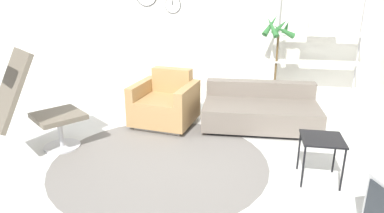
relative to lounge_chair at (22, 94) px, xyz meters
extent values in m
plane|color=silver|center=(1.64, 0.16, -0.77)|extent=(12.00, 12.00, 0.00)
cube|color=silver|center=(1.64, 3.08, 0.63)|extent=(12.00, 0.06, 2.80)
cylinder|color=black|center=(1.02, 3.04, 0.82)|extent=(0.29, 0.01, 0.29)
cylinder|color=white|center=(1.02, 3.04, 0.82)|extent=(0.28, 0.02, 0.28)
cube|color=black|center=(1.02, 3.02, 0.86)|extent=(0.01, 0.01, 0.08)
cylinder|color=slate|center=(1.53, 0.13, -0.77)|extent=(2.46, 2.46, 0.01)
cylinder|color=#BCBCC1|center=(0.22, 0.28, -0.76)|extent=(0.62, 0.62, 0.02)
cylinder|color=#BCBCC1|center=(0.22, 0.28, -0.57)|extent=(0.06, 0.06, 0.35)
cube|color=#6B6051|center=(0.22, 0.28, -0.36)|extent=(0.76, 0.76, 0.06)
cube|color=#6B6051|center=(-0.07, -0.09, 0.07)|extent=(0.70, 0.69, 0.82)
cube|color=silver|center=(1.30, 1.24, -0.74)|extent=(0.77, 0.74, 0.06)
cube|color=#AD8451|center=(1.30, 1.24, -0.53)|extent=(0.70, 0.87, 0.35)
cube|color=#AD8451|center=(1.35, 1.54, -0.18)|extent=(0.61, 0.26, 0.35)
cube|color=#AD8451|center=(1.65, 1.19, -0.44)|extent=(0.24, 0.80, 0.55)
cube|color=#AD8451|center=(0.95, 1.29, -0.44)|extent=(0.24, 0.80, 0.55)
cube|color=black|center=(2.65, 1.39, -0.75)|extent=(1.46, 0.83, 0.05)
cube|color=#70665B|center=(2.65, 1.39, -0.57)|extent=(1.62, 0.97, 0.31)
cube|color=#70665B|center=(2.64, 1.74, -0.30)|extent=(1.59, 0.27, 0.23)
cube|color=black|center=(3.24, 0.05, -0.31)|extent=(0.41, 0.41, 0.02)
cylinder|color=black|center=(3.05, -0.14, -0.55)|extent=(0.02, 0.02, 0.45)
cylinder|color=black|center=(3.42, -0.14, -0.55)|extent=(0.02, 0.02, 0.45)
cylinder|color=black|center=(3.05, 0.23, -0.55)|extent=(0.02, 0.02, 0.45)
cylinder|color=black|center=(3.42, 0.23, -0.55)|extent=(0.02, 0.02, 0.45)
cylinder|color=silver|center=(2.90, 2.64, -0.64)|extent=(0.25, 0.25, 0.25)
cylinder|color=#382819|center=(2.90, 2.64, -0.53)|extent=(0.23, 0.23, 0.02)
cylinder|color=brown|center=(2.90, 2.64, -0.07)|extent=(0.04, 0.04, 0.90)
cone|color=#2D6B33|center=(3.02, 2.66, 0.50)|extent=(0.15, 0.32, 0.30)
cone|color=#2D6B33|center=(2.93, 2.75, 0.50)|extent=(0.30, 0.16, 0.31)
cone|color=#2D6B33|center=(2.77, 2.75, 0.53)|extent=(0.32, 0.37, 0.38)
cone|color=#2D6B33|center=(2.79, 2.57, 0.51)|extent=(0.27, 0.35, 0.34)
cone|color=#2D6B33|center=(2.96, 2.47, 0.47)|extent=(0.41, 0.22, 0.26)
cylinder|color=#BCBCC1|center=(2.90, 2.85, 0.20)|extent=(0.03, 0.03, 1.93)
cylinder|color=#BCBCC1|center=(4.24, 2.85, 0.20)|extent=(0.03, 0.03, 1.93)
cube|color=white|center=(3.57, 2.73, -0.08)|extent=(1.40, 0.28, 0.02)
cube|color=white|center=(3.57, 2.73, 0.39)|extent=(1.40, 0.28, 0.02)
cube|color=beige|center=(3.16, 2.72, 0.03)|extent=(0.21, 0.24, 0.20)
cube|color=silver|center=(3.61, 2.72, 0.49)|extent=(0.47, 0.24, 0.18)
camera|label=1|loc=(2.50, -3.25, 1.11)|focal=32.00mm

